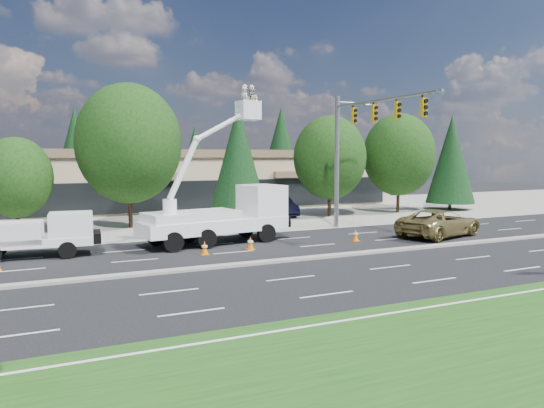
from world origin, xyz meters
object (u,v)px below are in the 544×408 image
bucket_truck (226,209)px  minivan (440,223)px  signal_mast (355,139)px  utility_pickup (42,239)px

bucket_truck → minivan: size_ratio=1.49×
signal_mast → bucket_truck: bucket_truck is taller
signal_mast → utility_pickup: signal_mast is taller
signal_mast → bucket_truck: size_ratio=1.13×
utility_pickup → minivan: utility_pickup is taller
minivan → utility_pickup: bearing=66.8°
signal_mast → minivan: size_ratio=1.68×
signal_mast → utility_pickup: 19.65m
utility_pickup → minivan: 22.56m
utility_pickup → bucket_truck: bucket_truck is taller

